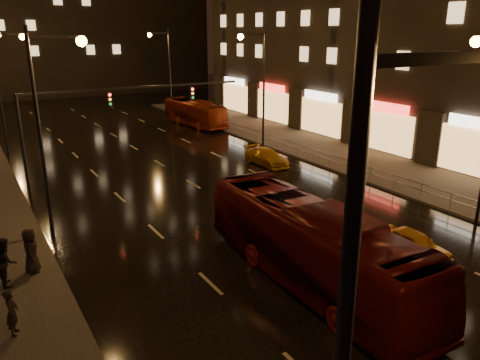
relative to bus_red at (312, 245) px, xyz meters
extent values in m
plane|color=black|center=(1.50, 18.00, -1.67)|extent=(140.00, 140.00, 0.00)
cube|color=#38332D|center=(15.00, 13.00, -1.59)|extent=(7.00, 70.00, 0.15)
cylinder|color=black|center=(-8.10, 18.00, 1.43)|extent=(0.22, 0.22, 6.20)
cube|color=black|center=(-0.50, 18.00, 4.43)|extent=(15.20, 0.14, 0.14)
cube|color=black|center=(-2.50, 18.00, 3.78)|extent=(0.32, 0.18, 0.95)
cube|color=black|center=(3.50, 18.00, 3.78)|extent=(0.32, 0.18, 0.95)
sphere|color=#FF1E19|center=(-2.50, 17.88, 4.08)|extent=(0.18, 0.18, 0.18)
cube|color=black|center=(-6.90, -10.00, 7.83)|extent=(2.40, 0.12, 0.12)
sphere|color=orange|center=(8.80, 0.00, 7.63)|extent=(0.50, 0.50, 0.50)
cylinder|color=#99999E|center=(11.70, 42.00, -1.02)|extent=(0.04, 0.04, 1.00)
cube|color=#99999E|center=(11.70, 16.00, -0.57)|extent=(0.05, 56.00, 0.05)
cube|color=#99999E|center=(11.70, 16.00, -0.97)|extent=(0.05, 56.00, 0.05)
imported|color=#550C0D|center=(0.00, 0.00, 0.00)|extent=(3.17, 12.04, 3.33)
imported|color=#952A0E|center=(10.50, 32.30, -0.32)|extent=(3.01, 9.84, 2.70)
imported|color=orange|center=(5.50, -0.57, -1.07)|extent=(1.50, 3.53, 1.19)
imported|color=#C58412|center=(8.36, 15.44, -1.06)|extent=(1.98, 4.27, 1.21)
imported|color=black|center=(-10.68, 2.25, -0.70)|extent=(0.55, 0.68, 1.62)
imported|color=black|center=(-10.48, 5.89, -0.53)|extent=(0.78, 0.98, 1.98)
imported|color=black|center=(-9.50, 6.46, -0.55)|extent=(0.79, 1.04, 1.92)
camera|label=1|loc=(-11.13, -12.95, 8.08)|focal=35.00mm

